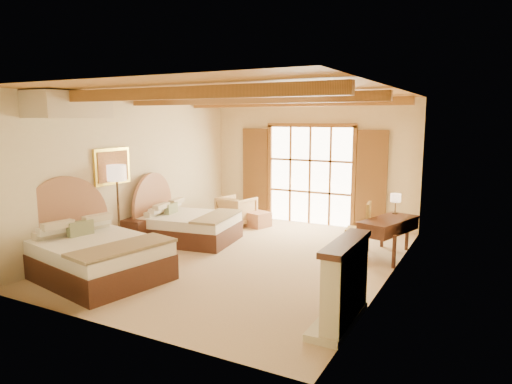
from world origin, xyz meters
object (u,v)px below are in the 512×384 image
Objects in this scene: bed_far at (184,223)px; armchair at (237,211)px; nightstand at (136,233)px; bed_near at (91,252)px; desk at (388,236)px.

bed_far is 1.87m from armchair.
bed_near is at bearing -75.37° from nightstand.
armchair is at bearing 72.68° from bed_far.
desk is at bearing 51.33° from bed_near.
bed_near is 4.35× the size of nightstand.
armchair is (0.29, 1.85, -0.02)m from bed_far.
desk is (4.33, 0.86, 0.02)m from bed_far.
bed_far is at bearing 91.30° from armchair.
bed_far is 1.42× the size of desk.
bed_near is 1.95m from nightstand.
armchair reaches higher than nightstand.
desk is at bearing 14.28° from nightstand.
desk reaches higher than nightstand.
bed_far is at bearing -151.91° from desk.
nightstand is (-0.63, -0.89, -0.10)m from bed_far.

